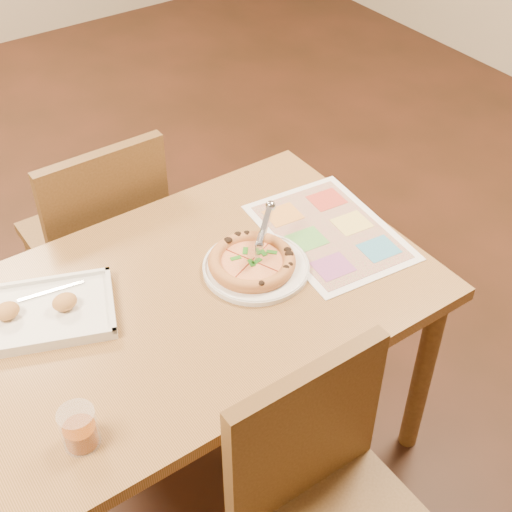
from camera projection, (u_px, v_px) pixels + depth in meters
room at (171, 80)px, 1.51m from camera, size 7.00×7.00×7.00m
dining_table at (191, 317)px, 1.97m from camera, size 1.30×0.85×0.72m
chair_near at (327, 491)px, 1.64m from camera, size 0.42×0.42×0.47m
chair_far at (100, 225)px, 2.39m from camera, size 0.42×0.42×0.47m
plate at (256, 267)px, 1.99m from camera, size 0.30×0.30×0.02m
pizza at (252, 262)px, 1.98m from camera, size 0.25×0.25×0.04m
pizza_cutter at (263, 232)px, 1.98m from camera, size 0.14×0.12×0.10m
appetizer_tray at (44, 313)px, 1.84m from camera, size 0.42×0.36×0.06m
glass_tumbler at (80, 430)px, 1.53m from camera, size 0.08×0.08×0.10m
menu at (330, 232)px, 2.12m from camera, size 0.39×0.51×0.00m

